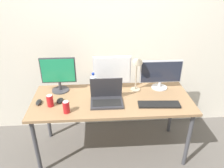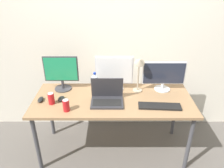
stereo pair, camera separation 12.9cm
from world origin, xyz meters
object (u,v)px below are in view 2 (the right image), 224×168
(keyboard_main, at_px, (159,106))
(mouse_by_laptop, at_px, (40,100))
(monitor_right, at_px, (163,75))
(mouse_by_keyboard, at_px, (60,99))
(work_desk, at_px, (112,103))
(laptop_silver, at_px, (106,97))
(monitor_left, at_px, (60,72))
(water_bottle, at_px, (94,85))
(monitor_center, at_px, (113,73))
(soda_can_near_keyboard, at_px, (65,105))
(soda_can_by_laptop, at_px, (50,99))
(desk_lamp, at_px, (138,68))

(keyboard_main, distance_m, mouse_by_laptop, 1.26)
(monitor_right, height_order, mouse_by_keyboard, monitor_right)
(work_desk, distance_m, laptop_silver, 0.15)
(monitor_left, bearing_deg, mouse_by_laptop, -125.31)
(mouse_by_keyboard, relative_size, water_bottle, 0.39)
(monitor_right, bearing_deg, laptop_silver, -157.67)
(monitor_center, bearing_deg, mouse_by_laptop, -161.66)
(soda_can_near_keyboard, relative_size, soda_can_by_laptop, 1.00)
(desk_lamp, bearing_deg, soda_can_near_keyboard, -154.35)
(work_desk, height_order, laptop_silver, laptop_silver)
(monitor_center, bearing_deg, mouse_by_keyboard, -156.65)
(water_bottle, distance_m, desk_lamp, 0.52)
(laptop_silver, bearing_deg, work_desk, 43.68)
(laptop_silver, bearing_deg, mouse_by_laptop, 179.28)
(mouse_by_keyboard, relative_size, desk_lamp, 0.24)
(monitor_right, distance_m, soda_can_by_laptop, 1.27)
(monitor_left, distance_m, monitor_center, 0.61)
(monitor_right, bearing_deg, soda_can_by_laptop, -165.91)
(keyboard_main, distance_m, water_bottle, 0.73)
(water_bottle, distance_m, soda_can_by_laptop, 0.49)
(monitor_center, bearing_deg, desk_lamp, -17.34)
(monitor_left, distance_m, monitor_right, 1.17)
(monitor_center, xyz_separation_m, water_bottle, (-0.21, -0.13, -0.08))
(work_desk, distance_m, mouse_by_laptop, 0.78)
(work_desk, height_order, mouse_by_keyboard, mouse_by_keyboard)
(laptop_silver, relative_size, water_bottle, 1.24)
(laptop_silver, bearing_deg, mouse_by_keyboard, 177.25)
(monitor_right, xyz_separation_m, soda_can_by_laptop, (-1.23, -0.31, -0.12))
(mouse_by_keyboard, bearing_deg, laptop_silver, 7.23)
(laptop_silver, xyz_separation_m, mouse_by_laptop, (-0.72, 0.01, -0.04))
(laptop_silver, distance_m, soda_can_near_keyboard, 0.44)
(monitor_right, relative_size, water_bottle, 1.78)
(monitor_left, height_order, laptop_silver, monitor_left)
(keyboard_main, relative_size, mouse_by_laptop, 3.96)
(laptop_silver, xyz_separation_m, water_bottle, (-0.14, 0.15, 0.07))
(monitor_left, height_order, keyboard_main, monitor_left)
(mouse_by_laptop, bearing_deg, soda_can_by_laptop, -22.21)
(monitor_left, xyz_separation_m, water_bottle, (0.39, -0.13, -0.09))
(mouse_by_laptop, bearing_deg, water_bottle, 12.59)
(soda_can_near_keyboard, height_order, desk_lamp, desk_lamp)
(desk_lamp, bearing_deg, monitor_center, 162.66)
(water_bottle, height_order, desk_lamp, desk_lamp)
(monitor_left, relative_size, soda_can_by_laptop, 3.24)
(soda_can_by_laptop, bearing_deg, mouse_by_laptop, 158.46)
(mouse_by_keyboard, height_order, desk_lamp, desk_lamp)
(monitor_left, xyz_separation_m, soda_can_by_laptop, (-0.06, -0.32, -0.16))
(keyboard_main, xyz_separation_m, desk_lamp, (-0.19, 0.30, 0.30))
(laptop_silver, height_order, keyboard_main, laptop_silver)
(water_bottle, relative_size, desk_lamp, 0.61)
(work_desk, height_order, mouse_by_laptop, mouse_by_laptop)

